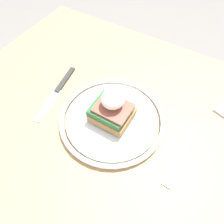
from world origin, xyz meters
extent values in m
plane|color=gray|center=(0.00, 0.00, 0.00)|extent=(6.00, 6.00, 0.00)
cube|color=tan|center=(0.00, 0.00, 0.73)|extent=(0.88, 0.66, 0.03)
cylinder|color=tan|center=(0.38, -0.27, 0.36)|extent=(0.06, 0.06, 0.71)
cylinder|color=silver|center=(0.03, 0.00, 0.75)|extent=(0.21, 0.21, 0.01)
torus|color=white|center=(0.03, 0.00, 0.75)|extent=(0.24, 0.24, 0.01)
cube|color=#9E703D|center=(0.03, 0.00, 0.77)|extent=(0.08, 0.07, 0.02)
cube|color=#2D6033|center=(0.04, 0.00, 0.78)|extent=(0.08, 0.07, 0.01)
cube|color=brown|center=(0.03, 0.00, 0.79)|extent=(0.07, 0.06, 0.01)
ellipsoid|color=white|center=(0.03, -0.01, 0.82)|extent=(0.05, 0.05, 0.04)
cube|color=silver|center=(-0.13, -0.02, 0.75)|extent=(0.01, 0.11, 0.00)
cube|color=silver|center=(-0.13, 0.06, 0.74)|extent=(0.02, 0.04, 0.00)
cube|color=#2D2D2D|center=(0.20, -0.05, 0.75)|extent=(0.03, 0.09, 0.01)
cube|color=silver|center=(0.19, 0.04, 0.74)|extent=(0.04, 0.10, 0.00)
camera|label=1|loc=(-0.11, 0.23, 1.16)|focal=35.00mm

